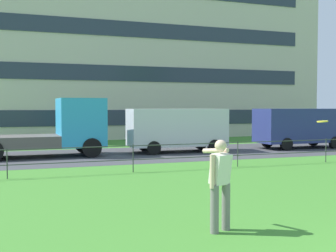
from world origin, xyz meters
TOP-DOWN VIEW (x-y plane):
  - street_strip at (0.00, 16.62)m, footprint 80.00×7.09m
  - park_fence at (-0.00, 11.11)m, footprint 29.48×0.04m
  - person_thrower at (-2.40, 3.60)m, footprint 0.48×0.87m
  - frisbee at (1.16, 5.13)m, footprint 0.27×0.27m
  - flatbed_truck_far_right at (-4.60, 17.05)m, footprint 7.37×2.64m
  - panel_van_center at (1.79, 16.96)m, footprint 5.07×2.24m
  - panel_van_far_left at (9.12, 16.66)m, footprint 5.01×2.12m
  - apartment_building_background at (3.59, 32.23)m, footprint 28.79×12.54m

SIDE VIEW (x-z plane):
  - street_strip at x=0.00m, z-range 0.00..0.01m
  - park_fence at x=0.00m, z-range 0.17..1.17m
  - person_thrower at x=-2.40m, z-range 0.07..1.79m
  - flatbed_truck_far_right at x=-4.60m, z-range -0.16..2.59m
  - panel_van_center at x=1.79m, z-range 0.15..2.39m
  - panel_van_far_left at x=9.12m, z-range 0.15..2.39m
  - frisbee at x=1.16m, z-range 1.95..2.00m
  - apartment_building_background at x=3.59m, z-range 0.01..13.03m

